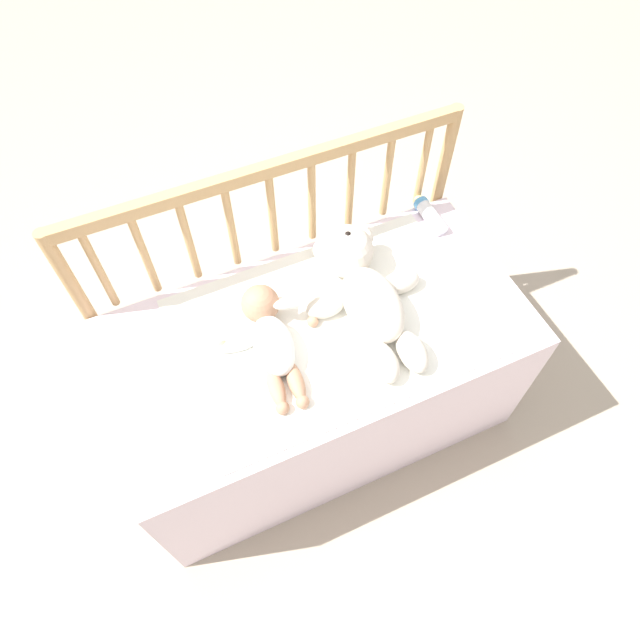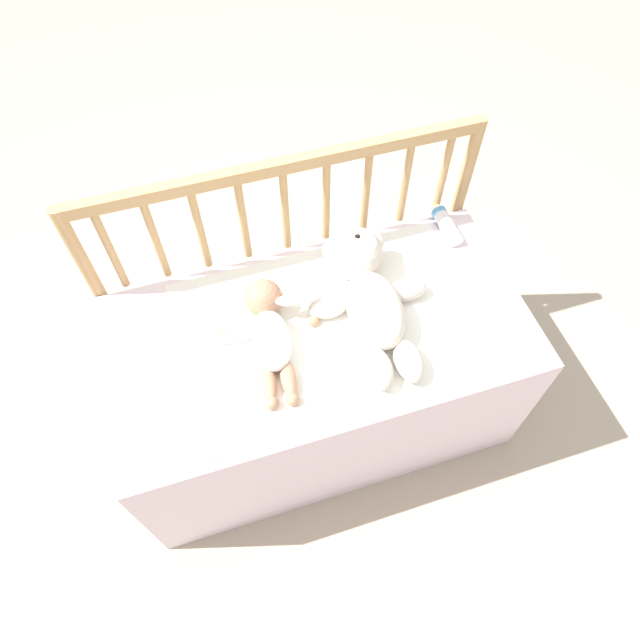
# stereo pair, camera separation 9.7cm
# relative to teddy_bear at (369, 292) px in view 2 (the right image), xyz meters

# --- Properties ---
(ground_plane) EXTENTS (12.00, 12.00, 0.00)m
(ground_plane) POSITION_rel_teddy_bear_xyz_m (-0.15, -0.04, -0.59)
(ground_plane) COLOR tan
(crib_mattress) EXTENTS (1.16, 0.60, 0.53)m
(crib_mattress) POSITION_rel_teddy_bear_xyz_m (-0.15, -0.04, -0.33)
(crib_mattress) COLOR silver
(crib_mattress) RESTS_ON ground_plane
(crib_rail) EXTENTS (1.16, 0.04, 0.86)m
(crib_rail) POSITION_rel_teddy_bear_xyz_m (-0.15, 0.28, 0.01)
(crib_rail) COLOR tan
(crib_rail) RESTS_ON ground_plane
(blanket) EXTENTS (0.82, 0.55, 0.01)m
(blanket) POSITION_rel_teddy_bear_xyz_m (-0.12, -0.05, -0.06)
(blanket) COLOR white
(blanket) RESTS_ON crib_mattress
(teddy_bear) EXTENTS (0.34, 0.48, 0.15)m
(teddy_bear) POSITION_rel_teddy_bear_xyz_m (0.00, 0.00, 0.00)
(teddy_bear) COLOR silver
(teddy_bear) RESTS_ON crib_mattress
(baby) EXTENTS (0.30, 0.37, 0.11)m
(baby) POSITION_rel_teddy_bear_xyz_m (-0.29, -0.03, -0.02)
(baby) COLOR white
(baby) RESTS_ON crib_mattress
(baby_bottle) EXTENTS (0.05, 0.16, 0.05)m
(baby_bottle) POSITION_rel_teddy_bear_xyz_m (0.33, 0.20, -0.04)
(baby_bottle) COLOR white
(baby_bottle) RESTS_ON crib_mattress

